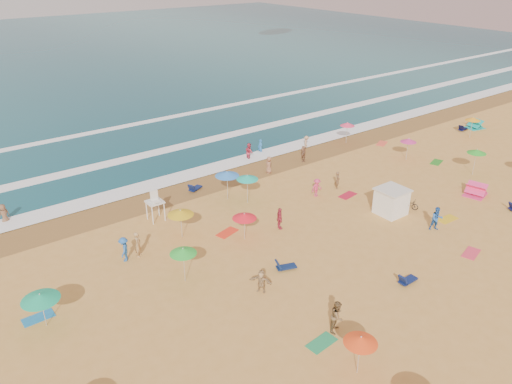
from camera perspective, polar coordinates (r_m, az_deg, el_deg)
ground at (r=37.15m, az=7.91°, el=-4.55°), size 220.00×220.00×0.00m
ocean at (r=110.51m, az=-24.79°, el=13.73°), size 220.00×140.00×0.18m
wet_sand at (r=45.81m, az=-2.95°, el=1.75°), size 220.00×220.00×0.00m
surf_foam at (r=52.82m, az=-8.33°, el=4.94°), size 200.00×18.70×0.05m
cabana at (r=40.30m, az=15.20°, el=-1.11°), size 2.00×2.00×2.00m
cabana_roof at (r=39.85m, az=15.37°, el=0.25°), size 2.20×2.20×0.12m
bicycle at (r=41.79m, az=17.07°, el=-1.27°), size 0.99×1.66×0.82m
lifeguard_stand at (r=38.68m, az=-11.44°, el=-1.78°), size 1.20×1.20×2.10m
beach_umbrellas at (r=36.91m, az=8.75°, el=-1.13°), size 49.73×29.54×0.78m
loungers at (r=36.86m, az=13.17°, el=-4.99°), size 52.51×23.50×0.34m
towels at (r=37.78m, az=12.67°, el=-4.40°), size 39.66×23.50×0.03m
popup_tents at (r=55.00m, az=23.81°, el=4.37°), size 18.67×12.22×1.20m
beachgoers at (r=38.92m, az=1.28°, el=-1.49°), size 35.11×24.66×2.14m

